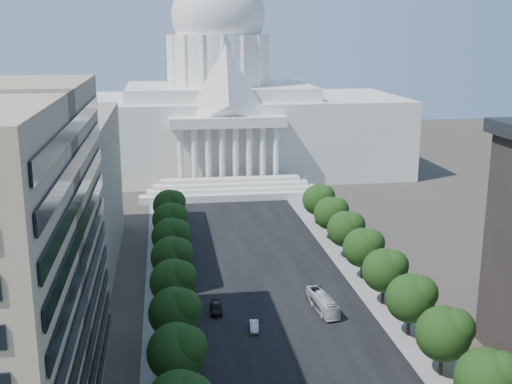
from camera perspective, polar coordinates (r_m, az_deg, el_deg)
name	(u,v)px	position (r m, az deg, el deg)	size (l,w,h in m)	color
road_asphalt	(264,272)	(127.20, 0.72, -7.11)	(30.00, 260.00, 0.01)	black
sidewalk_left	(167,277)	(125.83, -7.94, -7.49)	(8.00, 260.00, 0.02)	gray
sidewalk_right	(357,267)	(131.32, 8.99, -6.60)	(8.00, 260.00, 0.02)	gray
capitol	(220,112)	(214.42, -3.24, 7.09)	(120.00, 56.00, 73.00)	white
office_block_left_far	(14,194)	(134.12, -20.68, -0.20)	(38.00, 52.00, 30.00)	gray
tree_l_d	(179,351)	(84.72, -6.87, -13.83)	(7.79, 7.60, 9.97)	#33261C
tree_l_e	(177,311)	(95.50, -7.07, -10.48)	(7.79, 7.60, 9.97)	#33261C
tree_l_f	(175,281)	(106.54, -7.23, -7.81)	(7.79, 7.60, 9.97)	#33261C
tree_l_g	(173,256)	(117.77, -7.36, -5.65)	(7.79, 7.60, 9.97)	#33261C
tree_l_h	(172,236)	(129.14, -7.46, -3.87)	(7.79, 7.60, 9.97)	#33261C
tree_l_i	(171,219)	(140.61, -7.55, -2.37)	(7.79, 7.60, 9.97)	#33261C
tree_l_j	(170,204)	(152.17, -7.62, -1.11)	(7.79, 7.60, 9.97)	#33261C
tree_r_c	(490,378)	(82.98, 20.10, -15.29)	(7.79, 7.60, 9.97)	#33261C
tree_r_d	(446,332)	(92.41, 16.56, -11.86)	(7.79, 7.60, 9.97)	#33261C
tree_r_e	(413,297)	(102.39, 13.77, -9.05)	(7.79, 7.60, 9.97)	#33261C
tree_r_f	(386,269)	(112.76, 11.51, -6.74)	(7.79, 7.60, 9.97)	#33261C
tree_r_g	(365,247)	(123.42, 9.65, -4.81)	(7.79, 7.60, 9.97)	#33261C
tree_r_h	(347,228)	(134.31, 8.10, -3.18)	(7.79, 7.60, 9.97)	#33261C
tree_r_i	(332,212)	(145.38, 6.79, -1.80)	(7.79, 7.60, 9.97)	#33261C
tree_r_j	(319,199)	(156.58, 5.66, -0.62)	(7.79, 7.60, 9.97)	#33261C
streetlight_c	(422,300)	(103.37, 14.52, -9.25)	(2.61, 0.44, 9.00)	gray
streetlight_d	(371,247)	(125.17, 10.16, -4.86)	(2.61, 0.44, 9.00)	gray
streetlight_e	(336,212)	(147.98, 7.15, -1.78)	(2.61, 0.44, 9.00)	gray
streetlight_f	(312,187)	(171.41, 4.96, 0.47)	(2.61, 0.44, 9.00)	gray
car_silver	(254,326)	(103.62, -0.16, -11.86)	(1.36, 3.90, 1.28)	#B3B7BB
car_dark_b	(216,309)	(109.74, -3.57, -10.30)	(2.02, 4.96, 1.44)	black
city_bus	(323,303)	(110.56, 5.94, -9.75)	(2.43, 10.38, 2.89)	silver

